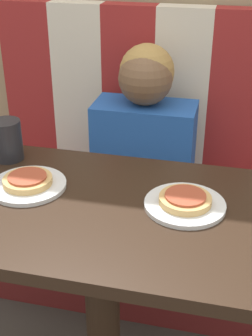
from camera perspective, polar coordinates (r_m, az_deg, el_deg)
The scene contains 9 objects.
booth_seat at distance 1.97m, azimuth 1.99°, elevation -8.57°, with size 1.27×0.52×0.42m.
booth_backrest at distance 1.90m, azimuth 3.59°, elevation 8.94°, with size 1.27×0.09×0.69m.
dining_table at distance 1.27m, azimuth -3.10°, elevation -9.35°, with size 0.84×0.57×0.74m.
person at distance 1.72m, azimuth 2.30°, elevation 5.12°, with size 0.37×0.22×0.59m.
plate_left at distance 1.30m, azimuth -11.83°, elevation -2.07°, with size 0.21×0.21×0.01m.
plate_right at distance 1.20m, azimuth 7.19°, elevation -4.47°, with size 0.21×0.21×0.01m.
pizza_left at distance 1.29m, azimuth -11.90°, elevation -1.42°, with size 0.13×0.13×0.02m.
pizza_right at distance 1.19m, azimuth 7.23°, elevation -3.78°, with size 0.13×0.13×0.02m.
drinking_cup at distance 1.44m, azimuth -14.28°, elevation 3.32°, with size 0.09×0.09×0.12m.
Camera 1 is at (0.30, -0.97, 1.39)m, focal length 50.00 mm.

